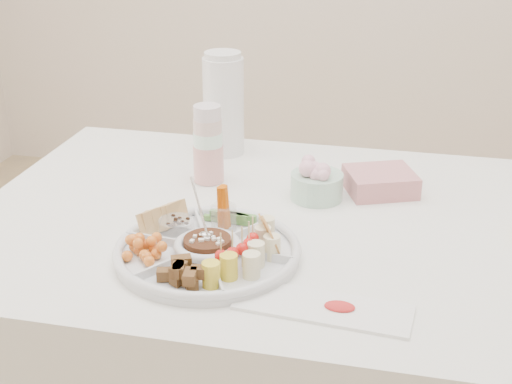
# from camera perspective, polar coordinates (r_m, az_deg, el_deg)

# --- Properties ---
(dining_table) EXTENTS (1.52, 1.02, 0.76)m
(dining_table) POSITION_cam_1_polar(r_m,az_deg,el_deg) (1.85, 2.86, -12.83)
(dining_table) COLOR white
(dining_table) RESTS_ON floor
(party_tray) EXTENTS (0.41, 0.41, 0.04)m
(party_tray) POSITION_cam_1_polar(r_m,az_deg,el_deg) (1.48, -3.90, -4.52)
(party_tray) COLOR white
(party_tray) RESTS_ON dining_table
(bean_dip) EXTENTS (0.11, 0.11, 0.04)m
(bean_dip) POSITION_cam_1_polar(r_m,az_deg,el_deg) (1.47, -3.91, -4.26)
(bean_dip) COLOR #462819
(bean_dip) RESTS_ON party_tray
(tortillas) EXTENTS (0.12, 0.12, 0.06)m
(tortillas) POSITION_cam_1_polar(r_m,az_deg,el_deg) (1.49, 1.03, -3.28)
(tortillas) COLOR olive
(tortillas) RESTS_ON party_tray
(carrot_cucumber) EXTENTS (0.12, 0.12, 0.10)m
(carrot_cucumber) POSITION_cam_1_polar(r_m,az_deg,el_deg) (1.57, -2.25, -1.03)
(carrot_cucumber) COLOR #D25804
(carrot_cucumber) RESTS_ON party_tray
(pita_raisins) EXTENTS (0.11, 0.11, 0.06)m
(pita_raisins) POSITION_cam_1_polar(r_m,az_deg,el_deg) (1.56, -6.93, -2.12)
(pita_raisins) COLOR tan
(pita_raisins) RESTS_ON party_tray
(cherries) EXTENTS (0.11, 0.11, 0.04)m
(cherries) POSITION_cam_1_polar(r_m,az_deg,el_deg) (1.46, -8.97, -4.54)
(cherries) COLOR #D55D0B
(cherries) RESTS_ON party_tray
(granola_chunks) EXTENTS (0.11, 0.11, 0.04)m
(granola_chunks) POSITION_cam_1_polar(r_m,az_deg,el_deg) (1.37, -5.88, -6.49)
(granola_chunks) COLOR brown
(granola_chunks) RESTS_ON party_tray
(banana_tomato) EXTENTS (0.12, 0.12, 0.09)m
(banana_tomato) POSITION_cam_1_polar(r_m,az_deg,el_deg) (1.37, -0.51, -5.09)
(banana_tomato) COLOR #CFCB72
(banana_tomato) RESTS_ON party_tray
(cup_stack) EXTENTS (0.08, 0.08, 0.21)m
(cup_stack) POSITION_cam_1_polar(r_m,az_deg,el_deg) (1.82, -3.86, 4.00)
(cup_stack) COLOR white
(cup_stack) RESTS_ON dining_table
(thermos) EXTENTS (0.13, 0.13, 0.30)m
(thermos) POSITION_cam_1_polar(r_m,az_deg,el_deg) (2.00, -2.62, 7.15)
(thermos) COLOR white
(thermos) RESTS_ON dining_table
(flower_bowl) EXTENTS (0.16, 0.16, 0.10)m
(flower_bowl) POSITION_cam_1_polar(r_m,az_deg,el_deg) (1.74, 4.90, 0.95)
(flower_bowl) COLOR #83B49F
(flower_bowl) RESTS_ON dining_table
(napkin_stack) EXTENTS (0.20, 0.19, 0.05)m
(napkin_stack) POSITION_cam_1_polar(r_m,az_deg,el_deg) (1.81, 9.91, 0.82)
(napkin_stack) COLOR #CA7F83
(napkin_stack) RESTS_ON dining_table
(placemat) EXTENTS (0.33, 0.13, 0.01)m
(placemat) POSITION_cam_1_polar(r_m,az_deg,el_deg) (1.33, 5.40, -9.16)
(placemat) COLOR white
(placemat) RESTS_ON dining_table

